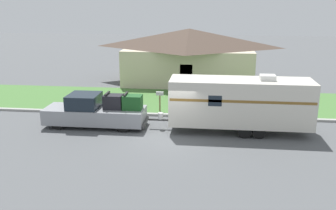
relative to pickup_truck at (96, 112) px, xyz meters
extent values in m
plane|color=#515456|center=(4.49, -1.35, -0.87)|extent=(120.00, 120.00, 0.00)
cube|color=#999993|center=(4.49, 2.40, -0.80)|extent=(80.00, 0.30, 0.14)
cube|color=#477538|center=(4.49, 6.05, -0.86)|extent=(80.00, 7.00, 0.03)
cube|color=beige|center=(4.50, 12.87, 0.65)|extent=(10.82, 6.95, 3.05)
pyramid|color=#4C3D33|center=(4.50, 12.87, 2.98)|extent=(11.68, 7.50, 1.61)
cube|color=#4C3828|center=(4.50, 9.43, 0.18)|extent=(1.00, 0.06, 2.10)
cylinder|color=black|center=(-2.02, -0.79, -0.45)|extent=(0.84, 0.28, 0.84)
cylinder|color=black|center=(-2.02, 0.79, -0.45)|extent=(0.84, 0.28, 0.84)
cylinder|color=black|center=(1.76, -0.79, -0.45)|extent=(0.84, 0.28, 0.84)
cylinder|color=black|center=(1.76, 0.79, -0.45)|extent=(0.84, 0.28, 0.84)
cube|color=gray|center=(-1.27, 0.00, -0.21)|extent=(3.31, 1.93, 0.86)
cube|color=#19232D|center=(-0.68, 0.00, 0.61)|extent=(1.72, 1.78, 0.79)
cube|color=gray|center=(1.58, 0.00, -0.21)|extent=(2.41, 1.93, 0.86)
cube|color=#333333|center=(2.85, 0.00, -0.52)|extent=(0.12, 1.74, 0.20)
cube|color=black|center=(1.05, 0.00, 0.62)|extent=(1.11, 0.81, 0.80)
cube|color=black|center=(0.70, 0.00, 1.10)|extent=(0.10, 0.89, 0.08)
cube|color=#194C1E|center=(2.11, 0.00, 0.62)|extent=(1.11, 0.81, 0.80)
cube|color=black|center=(1.76, 0.00, 1.10)|extent=(0.10, 0.89, 0.08)
cylinder|color=black|center=(8.32, -0.98, -0.52)|extent=(0.70, 0.22, 0.70)
cylinder|color=black|center=(8.32, 0.98, -0.52)|extent=(0.70, 0.22, 0.70)
cylinder|color=black|center=(9.09, -0.98, -0.52)|extent=(0.70, 0.22, 0.70)
cylinder|color=black|center=(9.09, 0.98, -0.52)|extent=(0.70, 0.22, 0.70)
cube|color=beige|center=(8.09, 0.00, 0.84)|extent=(7.61, 2.23, 2.47)
cube|color=brown|center=(8.09, -1.12, 1.14)|extent=(7.46, 0.01, 0.14)
cube|color=#383838|center=(3.66, 0.00, -0.35)|extent=(1.25, 0.12, 0.10)
cylinder|color=silver|center=(3.73, 0.00, -0.12)|extent=(0.28, 0.28, 0.36)
cube|color=silver|center=(9.46, 0.00, 2.21)|extent=(0.80, 0.68, 0.28)
cube|color=#19232D|center=(6.72, -1.12, 1.14)|extent=(0.70, 0.01, 0.56)
cylinder|color=brown|center=(3.23, 3.34, -0.32)|extent=(0.09, 0.09, 1.10)
cube|color=#B2B2B2|center=(3.23, 3.34, 0.34)|extent=(0.48, 0.20, 0.22)
camera|label=1|loc=(6.46, -19.89, 6.19)|focal=40.00mm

